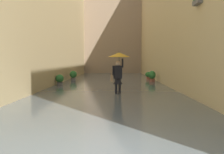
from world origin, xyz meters
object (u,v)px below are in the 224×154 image
(potted_plant_near_left, at_px, (148,76))
(potted_plant_mid_left, at_px, (152,76))
(person_wading, at_px, (118,64))
(potted_plant_near_right, at_px, (73,76))
(potted_plant_far_right, at_px, (60,80))

(potted_plant_near_left, bearing_deg, potted_plant_mid_left, 89.58)
(person_wading, relative_size, potted_plant_near_right, 2.44)
(potted_plant_far_right, height_order, potted_plant_mid_left, potted_plant_mid_left)
(potted_plant_mid_left, bearing_deg, potted_plant_near_right, -11.73)
(potted_plant_far_right, height_order, potted_plant_near_right, potted_plant_near_right)
(potted_plant_mid_left, relative_size, potted_plant_near_right, 1.07)
(potted_plant_far_right, bearing_deg, potted_plant_mid_left, -156.63)
(potted_plant_near_left, relative_size, potted_plant_mid_left, 0.80)
(person_wading, xyz_separation_m, potted_plant_mid_left, (-2.62, -7.22, -1.04))
(potted_plant_mid_left, distance_m, potted_plant_near_right, 6.33)
(potted_plant_near_left, bearing_deg, potted_plant_far_right, 38.69)
(potted_plant_far_right, distance_m, potted_plant_near_right, 4.08)
(potted_plant_far_right, height_order, potted_plant_near_left, potted_plant_far_right)
(potted_plant_mid_left, bearing_deg, potted_plant_near_left, -90.42)
(potted_plant_near_left, bearing_deg, potted_plant_near_right, 10.05)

